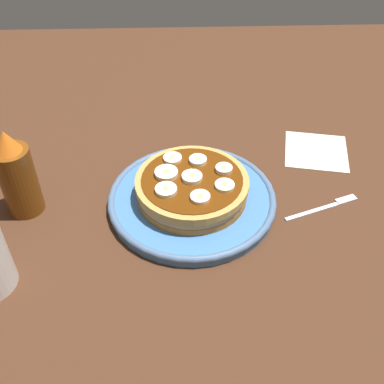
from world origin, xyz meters
TOP-DOWN VIEW (x-y plane):
  - ground_plane at (0.00, 0.00)cm, footprint 140.00×140.00cm
  - plate at (0.00, 0.00)cm, footprint 26.40×26.40cm
  - pancake_stack at (0.19, 0.14)cm, footprint 17.43×17.65cm
  - banana_slice_0 at (-0.45, 0.05)cm, footprint 3.15×3.15cm
  - banana_slice_1 at (-1.01, 4.44)cm, footprint 2.94×2.94cm
  - banana_slice_2 at (3.88, -1.02)cm, footprint 3.58×3.58cm
  - banana_slice_3 at (-1.08, -4.12)cm, footprint 2.80×2.80cm
  - banana_slice_4 at (-4.78, 1.96)cm, footprint 2.96×2.96cm
  - banana_slice_5 at (3.91, 2.75)cm, footprint 3.26×3.26cm
  - banana_slice_6 at (-4.99, -1.74)cm, footprint 2.64×2.64cm
  - banana_slice_7 at (2.92, -4.85)cm, footprint 2.96×2.96cm
  - napkin at (-23.00, -12.99)cm, footprint 12.97×12.97cm
  - fork at (-21.06, 1.70)cm, footprint 12.56×5.35cm
  - syrup_bottle at (25.92, -0.13)cm, footprint 5.50×5.50cm

SIDE VIEW (x-z plane):
  - ground_plane at x=0.00cm, z-range -3.00..0.00cm
  - napkin at x=-23.00cm, z-range 0.00..0.30cm
  - fork at x=-21.06cm, z-range 0.00..0.50cm
  - plate at x=0.00cm, z-range 0.08..2.06cm
  - pancake_stack at x=0.19cm, z-range 1.66..5.25cm
  - banana_slice_4 at x=-4.78cm, z-range 5.05..5.78cm
  - banana_slice_7 at x=2.92cm, z-range 5.05..5.81cm
  - banana_slice_1 at x=-1.01cm, z-range 5.05..5.85cm
  - banana_slice_5 at x=3.91cm, z-range 5.05..5.94cm
  - banana_slice_3 at x=-1.08cm, z-range 5.05..5.94cm
  - banana_slice_0 at x=-0.45cm, z-range 5.05..5.98cm
  - banana_slice_6 at x=-4.99cm, z-range 5.05..6.02cm
  - banana_slice_2 at x=3.88cm, z-range 5.05..6.05cm
  - syrup_bottle at x=25.92cm, z-range -0.74..13.83cm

